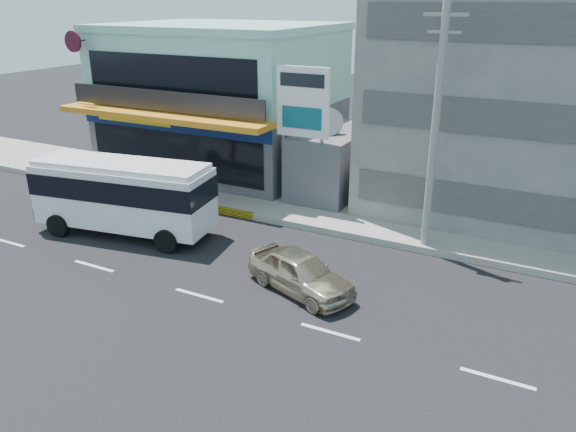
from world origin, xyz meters
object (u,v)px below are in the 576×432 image
object	(u,v)px
concrete_building	(569,63)
billboard	(303,110)
motorcycle_rider	(146,201)
satellite_dish	(328,133)
utility_pole_near	(435,127)
minibus	(123,191)
sedan	(301,272)
shop_building	(224,102)

from	to	relation	value
concrete_building	billboard	size ratio (longest dim) A/B	2.32
billboard	motorcycle_rider	size ratio (longest dim) A/B	2.85
satellite_dish	motorcycle_rider	xyz separation A→B (m)	(-6.71, -5.86, -2.78)
utility_pole_near	minibus	xyz separation A→B (m)	(-12.12, -4.27, -3.20)
concrete_building	motorcycle_rider	world-z (taller)	concrete_building
billboard	minibus	distance (m)	8.80
utility_pole_near	sedan	size ratio (longest dim) A/B	2.32
shop_building	concrete_building	xyz separation A→B (m)	(18.00, 1.05, 3.00)
utility_pole_near	billboard	bearing A→B (deg)	164.52
sedan	satellite_dish	bearing A→B (deg)	38.91
utility_pole_near	motorcycle_rider	world-z (taller)	utility_pole_near
shop_building	sedan	xyz separation A→B (m)	(11.00, -11.99, -3.26)
shop_building	utility_pole_near	distance (m)	15.50
satellite_dish	sedan	xyz separation A→B (m)	(3.00, -9.04, -2.84)
concrete_building	motorcycle_rider	size ratio (longest dim) A/B	6.61
sedan	shop_building	bearing A→B (deg)	63.09
satellite_dish	billboard	size ratio (longest dim) A/B	0.22
shop_building	utility_pole_near	size ratio (longest dim) A/B	1.24
shop_building	minibus	distance (m)	11.17
concrete_building	utility_pole_near	distance (m)	8.79
sedan	motorcycle_rider	xyz separation A→B (m)	(-9.71, 3.18, 0.06)
concrete_building	sedan	size ratio (longest dim) A/B	3.71
concrete_building	minibus	world-z (taller)	concrete_building
utility_pole_near	motorcycle_rider	distance (m)	13.62
concrete_building	minibus	size ratio (longest dim) A/B	1.97
shop_building	billboard	distance (m)	8.92
concrete_building	motorcycle_rider	distance (m)	20.37
utility_pole_near	satellite_dish	bearing A→B (deg)	149.04
concrete_building	billboard	xyz separation A→B (m)	(-10.50, -5.80, -2.07)
concrete_building	utility_pole_near	xyz separation A→B (m)	(-4.00, -7.60, -1.85)
concrete_building	shop_building	bearing A→B (deg)	-176.65
minibus	motorcycle_rider	world-z (taller)	minibus
concrete_building	billboard	distance (m)	12.17
shop_building	motorcycle_rider	distance (m)	9.46
minibus	motorcycle_rider	size ratio (longest dim) A/B	3.35
shop_building	concrete_building	world-z (taller)	concrete_building
shop_building	minibus	size ratio (longest dim) A/B	1.53
utility_pole_near	motorcycle_rider	size ratio (longest dim) A/B	4.13
motorcycle_rider	minibus	bearing A→B (deg)	-73.76
minibus	shop_building	bearing A→B (deg)	99.84
motorcycle_rider	billboard	bearing A→B (deg)	33.20
billboard	motorcycle_rider	distance (m)	8.49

